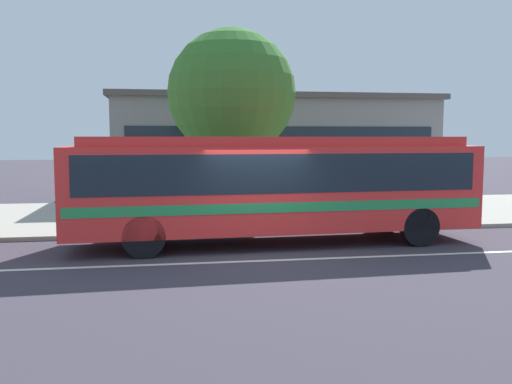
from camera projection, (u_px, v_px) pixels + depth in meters
ground_plane at (257, 254)px, 13.26m from camera, size 120.00×120.00×0.00m
sidewalk_slab at (227, 214)px, 19.70m from camera, size 60.00×8.00×0.12m
lane_stripe_center at (263, 261)px, 12.48m from camera, size 56.00×0.16×0.01m
transit_bus at (275, 182)px, 14.40m from camera, size 10.63×2.98×2.80m
pedestrian_waiting_near_sign at (246, 191)px, 17.46m from camera, size 0.45×0.45×1.65m
pedestrian_walking_along_curb at (387, 188)px, 18.68m from camera, size 0.40×0.40×1.64m
bus_stop_sign at (407, 171)px, 16.98m from camera, size 0.08×0.44×2.57m
street_tree_near_stop at (232, 94)px, 18.23m from camera, size 4.24×4.24×6.24m
station_building at (269, 146)px, 26.71m from camera, size 14.72×7.51×4.70m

